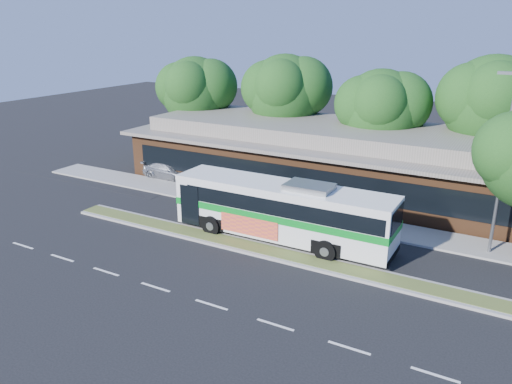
{
  "coord_description": "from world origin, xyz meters",
  "views": [
    {
      "loc": [
        10.53,
        -19.99,
        11.09
      ],
      "look_at": [
        -2.7,
        3.63,
        2.0
      ],
      "focal_mm": 35.0,
      "sensor_mm": 36.0,
      "label": 1
    }
  ],
  "objects": [
    {
      "name": "ground",
      "position": [
        0.0,
        0.0,
        0.0
      ],
      "size": [
        120.0,
        120.0,
        0.0
      ],
      "primitive_type": "plane",
      "color": "black",
      "rests_on": "ground"
    },
    {
      "name": "median_strip",
      "position": [
        0.0,
        0.6,
        0.07
      ],
      "size": [
        26.0,
        1.1,
        0.15
      ],
      "primitive_type": "cube",
      "color": "#465825",
      "rests_on": "ground"
    },
    {
      "name": "sidewalk",
      "position": [
        0.0,
        6.4,
        0.06
      ],
      "size": [
        44.0,
        2.6,
        0.12
      ],
      "primitive_type": "cube",
      "color": "gray",
      "rests_on": "ground"
    },
    {
      "name": "parking_lot",
      "position": [
        -18.0,
        10.0,
        0.01
      ],
      "size": [
        14.0,
        12.0,
        0.01
      ],
      "primitive_type": "cube",
      "color": "black",
      "rests_on": "ground"
    },
    {
      "name": "plaza_building",
      "position": [
        0.0,
        12.99,
        2.13
      ],
      "size": [
        33.2,
        11.2,
        4.45
      ],
      "color": "#59331C",
      "rests_on": "ground"
    },
    {
      "name": "lamp_post",
      "position": [
        9.56,
        6.0,
        4.9
      ],
      "size": [
        0.93,
        0.18,
        9.07
      ],
      "color": "slate",
      "rests_on": "ground"
    },
    {
      "name": "tree_bg_a",
      "position": [
        -14.58,
        15.14,
        5.87
      ],
      "size": [
        6.47,
        5.8,
        8.63
      ],
      "color": "black",
      "rests_on": "ground"
    },
    {
      "name": "tree_bg_b",
      "position": [
        -6.57,
        16.14,
        6.14
      ],
      "size": [
        6.69,
        6.0,
        9.0
      ],
      "color": "black",
      "rests_on": "ground"
    },
    {
      "name": "tree_bg_c",
      "position": [
        1.4,
        15.13,
        5.59
      ],
      "size": [
        6.24,
        5.6,
        8.26
      ],
      "color": "black",
      "rests_on": "ground"
    },
    {
      "name": "tree_bg_d",
      "position": [
        8.45,
        16.15,
        6.42
      ],
      "size": [
        6.91,
        6.2,
        9.37
      ],
      "color": "black",
      "rests_on": "ground"
    },
    {
      "name": "transit_bus",
      "position": [
        -0.35,
        2.4,
        1.9
      ],
      "size": [
        12.17,
        2.92,
        3.41
      ],
      "rotation": [
        0.0,
        0.0,
        0.0
      ],
      "color": "silver",
      "rests_on": "ground"
    },
    {
      "name": "sedan",
      "position": [
        -12.84,
        8.4,
        0.64
      ],
      "size": [
        4.4,
        1.8,
        1.28
      ],
      "primitive_type": "imported",
      "rotation": [
        0.0,
        0.0,
        1.57
      ],
      "color": "#A4A7AB",
      "rests_on": "ground"
    }
  ]
}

